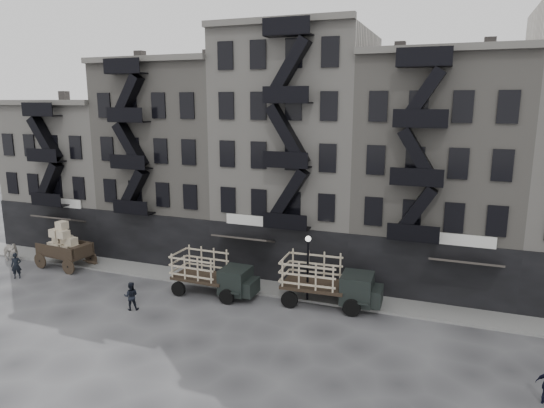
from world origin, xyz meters
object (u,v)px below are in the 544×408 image
(wagon, at_px, (63,241))
(pedestrian_mid, at_px, (131,296))
(stake_truck_west, at_px, (213,271))
(horse, at_px, (9,252))
(pedestrian_west, at_px, (16,266))
(stake_truck_east, at_px, (328,278))

(wagon, relative_size, pedestrian_mid, 2.51)
(stake_truck_west, xyz_separation_m, pedestrian_mid, (-3.49, -3.84, -0.72))
(horse, height_order, pedestrian_west, pedestrian_west)
(wagon, distance_m, stake_truck_west, 13.03)
(stake_truck_west, relative_size, stake_truck_east, 0.92)
(wagon, height_order, stake_truck_west, wagon)
(stake_truck_west, bearing_deg, pedestrian_west, -169.59)
(stake_truck_west, bearing_deg, horse, -179.40)
(stake_truck_west, height_order, stake_truck_east, stake_truck_east)
(wagon, bearing_deg, stake_truck_west, 2.44)
(wagon, xyz_separation_m, pedestrian_west, (-1.36, -3.09, -1.08))
(horse, height_order, pedestrian_mid, pedestrian_mid)
(wagon, height_order, pedestrian_west, wagon)
(pedestrian_west, bearing_deg, horse, 109.20)
(stake_truck_west, height_order, pedestrian_west, stake_truck_west)
(horse, relative_size, stake_truck_west, 0.35)
(horse, bearing_deg, pedestrian_west, -119.25)
(horse, bearing_deg, stake_truck_east, -81.94)
(wagon, bearing_deg, pedestrian_mid, -20.02)
(wagon, xyz_separation_m, stake_truck_east, (20.37, 0.25, -0.27))
(wagon, height_order, stake_truck_east, wagon)
(wagon, xyz_separation_m, pedestrian_mid, (9.52, -4.62, -1.13))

